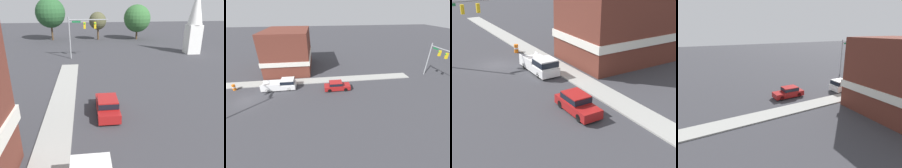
# 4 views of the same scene
# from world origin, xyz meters

# --- Properties ---
(far_signal_assembly) EXTENTS (6.36, 0.49, 6.74)m
(far_signal_assembly) POSITION_xyz_m (-3.86, 34.23, 4.83)
(far_signal_assembly) COLOR gray
(far_signal_assembly) RESTS_ON ground
(car_lead) EXTENTS (1.78, 4.51, 1.56)m
(car_lead) POSITION_xyz_m (-1.66, 14.47, 0.81)
(car_lead) COLOR black
(car_lead) RESTS_ON ground
(church_steeple) EXTENTS (2.61, 2.61, 11.39)m
(church_steeple) POSITION_xyz_m (16.06, 35.79, 5.96)
(church_steeple) COLOR white
(church_steeple) RESTS_ON ground
(backdrop_tree_left_far) EXTENTS (6.96, 6.96, 9.90)m
(backdrop_tree_left_far) POSITION_xyz_m (-11.27, 53.46, 6.41)
(backdrop_tree_left_far) COLOR #4C3823
(backdrop_tree_left_far) RESTS_ON ground
(backdrop_tree_left_mid) EXTENTS (4.19, 4.19, 6.61)m
(backdrop_tree_left_mid) POSITION_xyz_m (-0.14, 52.79, 4.50)
(backdrop_tree_left_mid) COLOR #4C3823
(backdrop_tree_left_mid) RESTS_ON ground
(backdrop_tree_center) EXTENTS (6.50, 6.50, 8.30)m
(backdrop_tree_center) POSITION_xyz_m (9.43, 52.14, 5.04)
(backdrop_tree_center) COLOR #4C3823
(backdrop_tree_center) RESTS_ON ground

